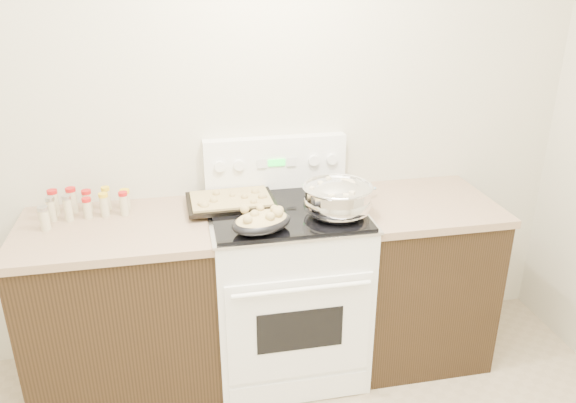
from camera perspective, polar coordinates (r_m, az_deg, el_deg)
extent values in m
cube|color=beige|center=(2.95, -8.33, 8.76)|extent=(4.00, 0.05, 2.70)
cube|color=black|center=(3.01, -16.20, -10.66)|extent=(0.90, 0.64, 0.88)
cube|color=brown|center=(2.79, -17.22, -2.73)|extent=(0.93, 0.67, 0.04)
cube|color=black|center=(3.23, 12.69, -7.78)|extent=(0.70, 0.64, 0.88)
cube|color=brown|center=(3.03, 13.44, -0.26)|extent=(0.73, 0.67, 0.04)
cube|color=white|center=(3.01, -0.19, -9.14)|extent=(0.76, 0.66, 0.92)
cube|color=white|center=(2.74, 1.21, -12.87)|extent=(0.70, 0.01, 0.55)
cube|color=black|center=(2.74, 1.24, -12.96)|extent=(0.42, 0.01, 0.22)
cylinder|color=white|center=(2.58, 1.44, -8.94)|extent=(0.65, 0.02, 0.02)
cube|color=white|center=(2.98, 1.14, -18.72)|extent=(0.70, 0.01, 0.14)
cube|color=silver|center=(2.79, -0.20, -1.01)|extent=(0.78, 0.68, 0.01)
cube|color=black|center=(2.79, -0.20, -0.78)|extent=(0.74, 0.64, 0.01)
cube|color=white|center=(3.01, -1.30, 3.98)|extent=(0.76, 0.07, 0.28)
cylinder|color=white|center=(2.92, -6.94, 3.54)|extent=(0.06, 0.02, 0.06)
cylinder|color=white|center=(2.93, -4.99, 3.68)|extent=(0.06, 0.02, 0.06)
cylinder|color=white|center=(3.00, 2.63, 4.19)|extent=(0.06, 0.02, 0.06)
cylinder|color=white|center=(3.02, 4.48, 4.30)|extent=(0.06, 0.02, 0.06)
cube|color=#19E533|center=(2.96, -1.15, 3.97)|extent=(0.09, 0.00, 0.04)
cube|color=silver|center=(2.95, -2.68, 3.86)|extent=(0.05, 0.00, 0.05)
cube|color=silver|center=(2.98, 0.37, 4.06)|extent=(0.05, 0.00, 0.05)
ellipsoid|color=silver|center=(2.70, 5.03, -0.05)|extent=(0.37, 0.37, 0.20)
cylinder|color=silver|center=(2.72, 4.99, -1.22)|extent=(0.18, 0.18, 0.01)
torus|color=silver|center=(2.67, 5.09, 1.51)|extent=(0.34, 0.34, 0.02)
cylinder|color=silver|center=(2.69, 5.05, 0.37)|extent=(0.32, 0.32, 0.11)
cylinder|color=brown|center=(2.67, 5.08, 1.27)|extent=(0.30, 0.30, 0.00)
cube|color=beige|center=(2.57, 4.44, 0.50)|extent=(0.03, 0.03, 0.02)
cube|color=beige|center=(2.72, 3.28, 1.83)|extent=(0.03, 0.03, 0.02)
cube|color=beige|center=(2.74, 6.25, 1.92)|extent=(0.04, 0.04, 0.03)
cube|color=beige|center=(2.67, 3.92, 1.46)|extent=(0.04, 0.04, 0.02)
cube|color=beige|center=(2.70, 5.58, 1.62)|extent=(0.03, 0.03, 0.03)
cube|color=beige|center=(2.68, 3.44, 1.51)|extent=(0.03, 0.03, 0.02)
cube|color=beige|center=(2.58, 5.91, 0.54)|extent=(0.03, 0.03, 0.02)
cube|color=beige|center=(2.71, 4.89, 1.75)|extent=(0.04, 0.04, 0.02)
cube|color=beige|center=(2.68, 3.49, 1.52)|extent=(0.03, 0.03, 0.02)
cube|color=beige|center=(2.72, 6.47, 1.74)|extent=(0.03, 0.03, 0.03)
cube|color=beige|center=(2.61, 6.51, 0.80)|extent=(0.04, 0.04, 0.02)
cube|color=beige|center=(2.71, 4.64, 1.75)|extent=(0.04, 0.04, 0.03)
cube|color=beige|center=(2.69, 3.50, 1.63)|extent=(0.04, 0.04, 0.03)
cube|color=beige|center=(2.78, 4.16, 2.32)|extent=(0.03, 0.03, 0.02)
cube|color=beige|center=(2.75, 5.65, 1.99)|extent=(0.03, 0.03, 0.03)
cube|color=beige|center=(2.65, 2.42, 1.31)|extent=(0.03, 0.03, 0.02)
ellipsoid|color=black|center=(2.54, -2.71, -2.15)|extent=(0.34, 0.30, 0.08)
ellipsoid|color=tan|center=(2.54, -2.72, -1.90)|extent=(0.31, 0.27, 0.06)
sphere|color=tan|center=(2.55, -1.38, -0.78)|extent=(0.04, 0.04, 0.04)
sphere|color=tan|center=(2.57, -2.85, -0.67)|extent=(0.04, 0.04, 0.04)
sphere|color=tan|center=(2.55, -0.91, -0.91)|extent=(0.04, 0.04, 0.04)
sphere|color=tan|center=(2.52, -1.07, -1.14)|extent=(0.05, 0.05, 0.05)
sphere|color=tan|center=(2.57, -4.43, -0.77)|extent=(0.04, 0.04, 0.04)
sphere|color=tan|center=(2.49, -1.83, -1.55)|extent=(0.04, 0.04, 0.04)
sphere|color=tan|center=(2.52, -3.41, -1.31)|extent=(0.04, 0.04, 0.04)
sphere|color=tan|center=(2.47, -4.11, -1.86)|extent=(0.04, 0.04, 0.04)
cube|color=black|center=(2.85, -5.82, 0.00)|extent=(0.45, 0.32, 0.02)
cube|color=tan|center=(2.85, -5.83, 0.23)|extent=(0.40, 0.27, 0.02)
sphere|color=tan|center=(2.91, -3.36, 0.99)|extent=(0.04, 0.04, 0.04)
sphere|color=tan|center=(2.83, -2.75, 0.53)|extent=(0.03, 0.03, 0.03)
sphere|color=tan|center=(2.78, -8.88, -0.22)|extent=(0.03, 0.03, 0.03)
sphere|color=tan|center=(2.87, -5.69, 0.61)|extent=(0.03, 0.03, 0.03)
sphere|color=tan|center=(2.78, -3.52, -0.02)|extent=(0.03, 0.03, 0.03)
sphere|color=tan|center=(2.84, -4.44, 0.48)|extent=(0.04, 0.04, 0.04)
sphere|color=tan|center=(2.90, -7.32, 0.84)|extent=(0.04, 0.04, 0.04)
sphere|color=tan|center=(2.84, -2.49, 0.50)|extent=(0.03, 0.03, 0.03)
sphere|color=tan|center=(2.76, -8.50, -0.44)|extent=(0.05, 0.05, 0.05)
sphere|color=tan|center=(2.81, -7.56, 0.08)|extent=(0.04, 0.04, 0.04)
cylinder|color=tan|center=(2.71, -2.62, -1.22)|extent=(0.21, 0.18, 0.01)
sphere|color=tan|center=(2.63, -4.17, -1.91)|extent=(0.04, 0.04, 0.04)
sphere|color=#95C1DF|center=(2.82, 6.54, 0.06)|extent=(0.07, 0.07, 0.07)
cylinder|color=#95C1DF|center=(2.90, 7.72, 1.13)|extent=(0.19, 0.16, 0.06)
cylinder|color=#BFB28C|center=(2.99, -22.67, -0.23)|extent=(0.05, 0.05, 0.11)
cylinder|color=#B21414|center=(2.96, -22.86, 0.92)|extent=(0.05, 0.05, 0.02)
cylinder|color=#BFB28C|center=(2.98, -21.07, -0.03)|extent=(0.05, 0.05, 0.11)
cylinder|color=#B21414|center=(2.95, -21.24, 1.14)|extent=(0.05, 0.05, 0.02)
cylinder|color=#BFB28C|center=(2.97, -19.69, -0.08)|extent=(0.05, 0.05, 0.09)
cylinder|color=#B21414|center=(2.95, -19.83, 0.92)|extent=(0.05, 0.05, 0.02)
cylinder|color=#BFB28C|center=(2.95, -17.94, 0.14)|extent=(0.04, 0.04, 0.10)
cylinder|color=gold|center=(2.93, -18.08, 1.25)|extent=(0.04, 0.04, 0.02)
cylinder|color=#BFB28C|center=(2.94, -16.17, 0.05)|extent=(0.05, 0.05, 0.09)
cylinder|color=gold|center=(2.92, -16.28, 1.01)|extent=(0.05, 0.05, 0.02)
cylinder|color=#BFB28C|center=(2.92, -22.87, -0.87)|extent=(0.04, 0.04, 0.10)
cylinder|color=#B2B2B7|center=(2.89, -23.05, 0.25)|extent=(0.04, 0.04, 0.02)
cylinder|color=#BFB28C|center=(2.88, -21.42, -0.80)|extent=(0.04, 0.04, 0.11)
cylinder|color=#B2B2B7|center=(2.86, -21.61, 0.40)|extent=(0.04, 0.04, 0.02)
cylinder|color=#BFB28C|center=(2.89, -19.68, -0.80)|extent=(0.04, 0.04, 0.09)
cylinder|color=#B21414|center=(2.87, -19.82, 0.17)|extent=(0.04, 0.04, 0.02)
cylinder|color=#BFB28C|center=(2.88, -18.13, -0.50)|extent=(0.04, 0.04, 0.10)
cylinder|color=gold|center=(2.85, -18.28, 0.62)|extent=(0.04, 0.04, 0.02)
cylinder|color=#BFB28C|center=(2.86, -16.31, -0.37)|extent=(0.04, 0.04, 0.10)
cylinder|color=#B21414|center=(2.84, -16.45, 0.76)|extent=(0.04, 0.04, 0.02)
cylinder|color=#BFB28C|center=(2.83, -23.48, -1.75)|extent=(0.05, 0.05, 0.10)
cylinder|color=#B2B2B7|center=(2.81, -23.66, -0.67)|extent=(0.05, 0.05, 0.02)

